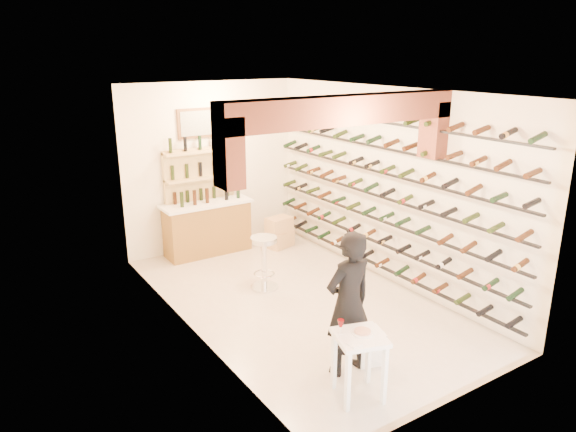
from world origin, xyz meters
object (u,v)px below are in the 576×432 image
at_px(back_counter, 208,226).
at_px(white_stool, 369,346).
at_px(wine_rack, 377,191).
at_px(chrome_barstool, 264,259).
at_px(tasting_table, 359,346).
at_px(crate_lower, 279,239).
at_px(person, 348,304).

bearing_deg(back_counter, white_stool, -88.97).
distance_m(wine_rack, chrome_barstool, 2.14).
height_order(wine_rack, back_counter, wine_rack).
bearing_deg(tasting_table, wine_rack, 63.02).
bearing_deg(tasting_table, back_counter, 102.03).
relative_size(back_counter, crate_lower, 3.22).
distance_m(wine_rack, crate_lower, 2.65).
bearing_deg(crate_lower, white_stool, -106.99).
distance_m(back_counter, white_stool, 4.54).
xyz_separation_m(white_stool, chrome_barstool, (0.01, 2.56, 0.30)).
distance_m(wine_rack, tasting_table, 3.44).
height_order(back_counter, chrome_barstool, back_counter).
bearing_deg(crate_lower, person, -111.50).
relative_size(white_stool, crate_lower, 0.78).
xyz_separation_m(chrome_barstool, crate_lower, (1.24, 1.51, -0.35)).
bearing_deg(wine_rack, person, -138.17).
bearing_deg(chrome_barstool, white_stool, -90.16).
height_order(back_counter, person, person).
bearing_deg(tasting_table, crate_lower, 85.87).
height_order(wine_rack, person, wine_rack).
height_order(white_stool, crate_lower, white_stool).
height_order(wine_rack, crate_lower, wine_rack).
bearing_deg(back_counter, tasting_table, -95.66).
xyz_separation_m(back_counter, tasting_table, (-0.50, -5.00, 0.09)).
relative_size(wine_rack, white_stool, 13.80).
height_order(back_counter, white_stool, back_counter).
distance_m(back_counter, person, 4.57).
relative_size(wine_rack, chrome_barstool, 6.48).
distance_m(person, crate_lower, 4.46).
bearing_deg(white_stool, chrome_barstool, 89.84).
distance_m(wine_rack, back_counter, 3.38).
bearing_deg(person, white_stool, -179.64).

